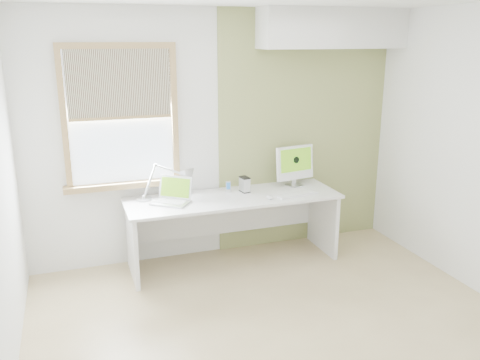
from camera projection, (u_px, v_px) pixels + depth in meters
name	position (u px, v px, depth m)	size (l,w,h in m)	color
room	(286.00, 178.00, 3.71)	(4.04, 3.54, 2.64)	tan
accent_wall	(304.00, 130.00, 5.61)	(2.00, 0.02, 2.60)	#879055
soffit	(332.00, 28.00, 5.22)	(1.60, 0.40, 0.42)	white
window	(121.00, 118.00, 4.89)	(1.20, 0.14, 1.42)	olive
desk	(232.00, 213.00, 5.25)	(2.20, 0.70, 0.73)	white
desk_lamp	(180.00, 180.00, 5.03)	(0.64, 0.29, 0.37)	#B9BCBE
laptop	(173.00, 196.00, 4.95)	(0.45, 0.44, 0.25)	#B9BCBE
phone_dock	(228.00, 189.00, 5.28)	(0.07, 0.07, 0.12)	#B9BCBE
external_drive	(245.00, 184.00, 5.28)	(0.09, 0.13, 0.16)	#B9BCBE
imac	(295.00, 164.00, 5.46)	(0.46, 0.18, 0.44)	#B9BCBE
keyboard	(297.00, 194.00, 5.18)	(0.46, 0.20, 0.02)	white
mouse	(270.00, 197.00, 5.06)	(0.06, 0.11, 0.03)	white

